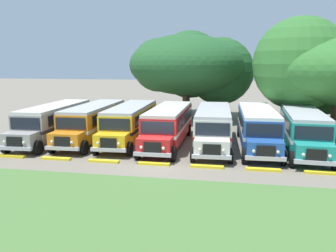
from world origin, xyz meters
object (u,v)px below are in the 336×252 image
at_px(parked_bus_slot_2, 130,121).
at_px(parked_bus_slot_6, 303,128).
at_px(parked_bus_slot_0, 54,120).
at_px(parked_bus_slot_4, 213,125).
at_px(parked_bus_slot_1, 94,120).
at_px(secondary_tree, 333,68).
at_px(parked_bus_slot_5, 257,126).
at_px(parked_bus_slot_3, 169,124).
at_px(broad_shade_tree, 192,66).

relative_size(parked_bus_slot_2, parked_bus_slot_6, 1.00).
height_order(parked_bus_slot_0, parked_bus_slot_4, same).
relative_size(parked_bus_slot_1, secondary_tree, 0.67).
bearing_deg(parked_bus_slot_1, parked_bus_slot_0, -80.53).
xyz_separation_m(parked_bus_slot_5, secondary_tree, (7.07, 7.72, 4.24)).
xyz_separation_m(parked_bus_slot_2, secondary_tree, (17.11, 7.44, 4.24)).
height_order(parked_bus_slot_4, secondary_tree, secondary_tree).
height_order(parked_bus_slot_2, parked_bus_slot_3, same).
height_order(parked_bus_slot_1, parked_bus_slot_3, same).
bearing_deg(parked_bus_slot_0, parked_bus_slot_3, 88.94).
relative_size(parked_bus_slot_1, broad_shade_tree, 0.79).
bearing_deg(parked_bus_slot_2, secondary_tree, 111.51).
bearing_deg(parked_bus_slot_6, parked_bus_slot_1, -88.59).
height_order(parked_bus_slot_5, broad_shade_tree, broad_shade_tree).
height_order(parked_bus_slot_6, secondary_tree, secondary_tree).
bearing_deg(parked_bus_slot_2, parked_bus_slot_0, -85.00).
bearing_deg(secondary_tree, broad_shade_tree, 158.43).
relative_size(parked_bus_slot_2, parked_bus_slot_3, 1.00).
height_order(parked_bus_slot_1, broad_shade_tree, broad_shade_tree).
xyz_separation_m(parked_bus_slot_0, broad_shade_tree, (9.78, 13.60, 4.33)).
bearing_deg(parked_bus_slot_6, secondary_tree, 157.62).
xyz_separation_m(parked_bus_slot_5, parked_bus_slot_6, (3.19, -0.40, 0.00)).
xyz_separation_m(parked_bus_slot_1, secondary_tree, (20.22, 7.61, 4.24)).
distance_m(parked_bus_slot_4, broad_shade_tree, 14.42).
height_order(parked_bus_slot_0, parked_bus_slot_6, same).
distance_m(parked_bus_slot_3, parked_bus_slot_4, 3.46).
xyz_separation_m(parked_bus_slot_3, parked_bus_slot_6, (9.95, -0.05, 0.00)).
bearing_deg(parked_bus_slot_3, broad_shade_tree, 179.00).
xyz_separation_m(parked_bus_slot_2, broad_shade_tree, (3.48, 12.83, 4.33)).
relative_size(parked_bus_slot_3, parked_bus_slot_6, 0.99).
bearing_deg(parked_bus_slot_5, parked_bus_slot_3, -88.26).
bearing_deg(parked_bus_slot_6, parked_bus_slot_0, -86.55).
relative_size(parked_bus_slot_3, parked_bus_slot_4, 1.00).
bearing_deg(parked_bus_slot_0, parked_bus_slot_2, 95.05).
bearing_deg(parked_bus_slot_5, parked_bus_slot_4, -86.92).
height_order(parked_bus_slot_0, secondary_tree, secondary_tree).
xyz_separation_m(parked_bus_slot_6, secondary_tree, (3.88, 8.12, 4.24)).
height_order(parked_bus_slot_6, broad_shade_tree, broad_shade_tree).
bearing_deg(broad_shade_tree, parked_bus_slot_5, -63.42).
height_order(parked_bus_slot_4, parked_bus_slot_5, same).
xyz_separation_m(parked_bus_slot_2, parked_bus_slot_3, (3.29, -0.62, 0.00)).
relative_size(parked_bus_slot_4, parked_bus_slot_6, 1.00).
bearing_deg(parked_bus_slot_3, parked_bus_slot_4, 91.46).
bearing_deg(parked_bus_slot_5, parked_bus_slot_1, -91.64).
distance_m(parked_bus_slot_0, secondary_tree, 25.17).
xyz_separation_m(parked_bus_slot_3, secondary_tree, (13.83, 8.06, 4.24)).
distance_m(parked_bus_slot_4, parked_bus_slot_6, 6.49).
height_order(parked_bus_slot_3, parked_bus_slot_6, same).
bearing_deg(parked_bus_slot_1, parked_bus_slot_5, 88.38).
relative_size(parked_bus_slot_2, parked_bus_slot_4, 1.00).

